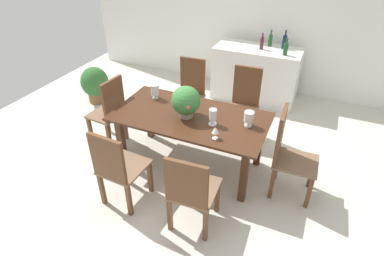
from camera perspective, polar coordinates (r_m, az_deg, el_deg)
The scene contains 20 objects.
ground_plane at distance 4.26m, azimuth 0.06°, elevation -5.89°, with size 7.04×7.04×0.00m, color beige.
back_wall at distance 5.94m, azimuth 10.80°, elevation 19.27°, with size 6.40×0.10×2.60m, color white.
dining_table at distance 3.84m, azimuth -0.30°, elevation 0.82°, with size 1.84×0.96×0.74m.
chair_far_right at distance 4.54m, azimuth 9.35°, elevation 4.84°, with size 0.43×0.44×1.04m.
chair_foot_end at distance 3.64m, azimuth 16.69°, elevation -3.99°, with size 0.49×0.44×1.06m.
chair_near_left at distance 3.43m, azimuth -13.32°, elevation -6.74°, with size 0.47×0.50×0.97m.
chair_far_left at distance 4.78m, azimuth -0.31°, elevation 6.76°, with size 0.44×0.49×1.02m.
chair_head_end at distance 4.42m, azimuth -14.49°, elevation 3.20°, with size 0.45×0.45×1.01m.
chair_near_right at distance 3.10m, azimuth -0.24°, elevation -11.08°, with size 0.48×0.50×0.95m.
flower_centerpiece at distance 3.67m, azimuth -1.09°, elevation 4.84°, with size 0.34×0.34×0.38m.
crystal_vase_left at distance 3.59m, azimuth 10.16°, elevation 1.90°, with size 0.11×0.11×0.18m.
crystal_vase_center_near at distance 3.57m, azimuth 3.76°, elevation 2.23°, with size 0.10×0.10×0.20m.
crystal_vase_right at distance 4.14m, azimuth -6.69°, elevation 6.76°, with size 0.11×0.11×0.19m.
wine_glass at distance 3.35m, azimuth 4.21°, elevation -0.45°, with size 0.07×0.07×0.14m.
kitchen_counter at distance 5.65m, azimuth 11.33°, elevation 9.45°, with size 1.41×0.64×0.92m, color silver.
wine_bottle_clear at distance 5.59m, azimuth 13.87°, elevation 15.08°, with size 0.06×0.06×0.27m.
wine_bottle_amber at distance 5.24m, azimuth 16.45°, elevation 13.48°, with size 0.07×0.07×0.27m.
wine_bottle_dark at distance 5.52m, azimuth 16.25°, elevation 14.64°, with size 0.07×0.07×0.30m.
wine_bottle_tall at distance 5.41m, azimuth 12.42°, elevation 14.69°, with size 0.06×0.06×0.26m.
potted_plant_floor at distance 5.73m, azimuth -17.01°, elevation 7.60°, with size 0.47×0.47×0.63m.
Camera 1 is at (1.32, -3.02, 2.70)m, focal length 29.73 mm.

